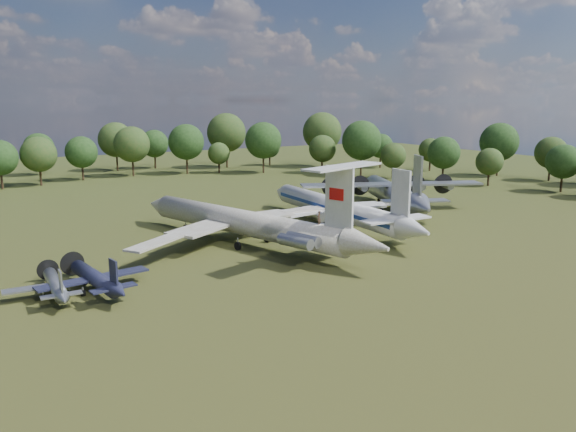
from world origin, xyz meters
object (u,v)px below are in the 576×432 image
il62_airliner (243,227)px  an12_transport (393,197)px  person_on_il62 (319,218)px  tu104_jet (336,212)px  small_prop_west (96,282)px  small_prop_northwest (56,288)px

il62_airliner → an12_transport: 35.31m
person_on_il62 → tu104_jet: bearing=-160.6°
tu104_jet → an12_transport: bearing=19.4°
small_prop_west → person_on_il62: 27.02m
an12_transport → small_prop_west: bearing=-138.3°
small_prop_northwest → person_on_il62: 30.90m
small_prop_northwest → il62_airliner: bearing=21.4°
small_prop_west → small_prop_northwest: size_ratio=1.18×
person_on_il62 → il62_airliner: bearing=-102.2°
an12_transport → small_prop_northwest: size_ratio=2.76×
tu104_jet → small_prop_west: bearing=-159.5°
an12_transport → tu104_jet: bearing=-139.1°
small_prop_west → tu104_jet: bearing=9.6°
il62_airliner → small_prop_west: 24.80m
tu104_jet → il62_airliner: bearing=-168.6°
person_on_il62 → an12_transport: bearing=-174.8°
small_prop_northwest → an12_transport: bearing=17.2°
il62_airliner → tu104_jet: (17.92, 2.99, -0.14)m
il62_airliner → small_prop_northwest: (-26.28, -9.96, -1.44)m
small_prop_northwest → person_on_il62: (30.38, -3.05, 4.72)m
tu104_jet → an12_transport: 17.23m
tu104_jet → small_prop_west: 42.57m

